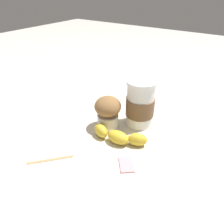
{
  "coord_description": "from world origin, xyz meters",
  "views": [
    {
      "loc": [
        0.44,
        0.3,
        0.37
      ],
      "look_at": [
        0.0,
        0.0,
        0.05
      ],
      "focal_mm": 35.0,
      "sensor_mm": 36.0,
      "label": 1
    }
  ],
  "objects_px": {
    "muffin": "(108,111)",
    "banana": "(119,136)",
    "coffee_cup": "(140,104)",
    "sugar_packet": "(126,164)"
  },
  "relations": [
    {
      "from": "banana",
      "to": "muffin",
      "type": "bearing_deg",
      "value": -122.5
    },
    {
      "from": "muffin",
      "to": "sugar_packet",
      "type": "distance_m",
      "value": 0.17
    },
    {
      "from": "coffee_cup",
      "to": "muffin",
      "type": "bearing_deg",
      "value": -45.22
    },
    {
      "from": "muffin",
      "to": "banana",
      "type": "height_order",
      "value": "muffin"
    },
    {
      "from": "coffee_cup",
      "to": "sugar_packet",
      "type": "height_order",
      "value": "coffee_cup"
    },
    {
      "from": "coffee_cup",
      "to": "sugar_packet",
      "type": "xyz_separation_m",
      "value": [
        0.17,
        0.06,
        -0.06
      ]
    },
    {
      "from": "banana",
      "to": "coffee_cup",
      "type": "bearing_deg",
      "value": 178.52
    },
    {
      "from": "coffee_cup",
      "to": "banana",
      "type": "bearing_deg",
      "value": -1.48
    },
    {
      "from": "banana",
      "to": "sugar_packet",
      "type": "height_order",
      "value": "banana"
    },
    {
      "from": "coffee_cup",
      "to": "banana",
      "type": "distance_m",
      "value": 0.12
    }
  ]
}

